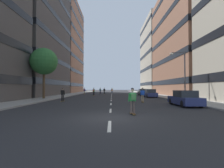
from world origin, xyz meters
TOP-DOWN VIEW (x-y plane):
  - ground_plane at (0.00, 30.83)m, footprint 184.98×184.98m
  - sidewalk_left at (-10.40, 34.68)m, footprint 3.88×84.78m
  - sidewalk_right at (10.40, 34.68)m, footprint 3.88×84.78m
  - lane_markings at (0.00, 33.00)m, footprint 0.16×72.20m
  - building_left_mid at (-18.50, 27.48)m, footprint 12.45×21.86m
  - building_left_far at (-18.50, 49.83)m, footprint 12.45×21.53m
  - building_right_mid at (18.50, 27.48)m, footprint 12.45×23.17m
  - building_right_far at (18.50, 49.83)m, footprint 12.45×19.93m
  - parked_car_near at (7.26, 6.29)m, footprint 1.82×4.40m
  - parked_car_mid at (7.26, 20.59)m, footprint 1.82×4.40m
  - parked_car_far at (7.26, 27.67)m, footprint 1.82×4.40m
  - street_tree_near at (-10.40, 15.23)m, footprint 4.10×4.10m
  - streetlamp_right at (9.64, 12.21)m, footprint 2.13×0.30m
  - skater_0 at (3.84, 10.10)m, footprint 0.54×0.91m
  - skater_1 at (0.11, 41.12)m, footprint 0.57×0.92m
  - skater_2 at (-6.23, 11.10)m, footprint 0.56×0.92m
  - skater_3 at (-3.25, 36.40)m, footprint 0.54×0.91m
  - skater_4 at (1.49, 1.16)m, footprint 0.56×0.92m
  - skater_5 at (-7.33, 33.81)m, footprint 0.56×0.92m
  - skater_6 at (-2.03, 35.36)m, footprint 0.56×0.92m
  - skater_7 at (-4.01, 26.62)m, footprint 0.55×0.92m

SIDE VIEW (x-z plane):
  - ground_plane at x=0.00m, z-range 0.00..0.00m
  - lane_markings at x=0.00m, z-range 0.00..0.01m
  - sidewalk_left at x=-10.40m, z-range 0.00..0.14m
  - sidewalk_right at x=10.40m, z-range 0.00..0.14m
  - parked_car_near at x=7.26m, z-range -0.06..1.46m
  - parked_car_mid at x=7.26m, z-range -0.06..1.46m
  - parked_car_far at x=7.26m, z-range -0.06..1.46m
  - skater_0 at x=3.84m, z-range 0.10..1.87m
  - skater_2 at x=-6.23m, z-range 0.10..1.87m
  - skater_6 at x=-2.03m, z-range 0.10..1.87m
  - skater_1 at x=0.11m, z-range 0.13..1.90m
  - skater_3 at x=-3.25m, z-range 0.13..1.90m
  - skater_4 at x=1.49m, z-range 0.13..1.90m
  - skater_5 at x=-7.33m, z-range 0.13..1.90m
  - skater_7 at x=-4.01m, z-range 0.13..1.90m
  - streetlamp_right at x=9.64m, z-range 0.89..7.39m
  - street_tree_near at x=-10.40m, z-range 1.94..9.70m
  - building_right_mid at x=18.50m, z-range 0.09..25.32m
  - building_right_far at x=18.50m, z-range 0.09..26.62m
  - building_left_far at x=-18.50m, z-range 0.09..33.02m
  - building_left_mid at x=-18.50m, z-range 0.09..34.64m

